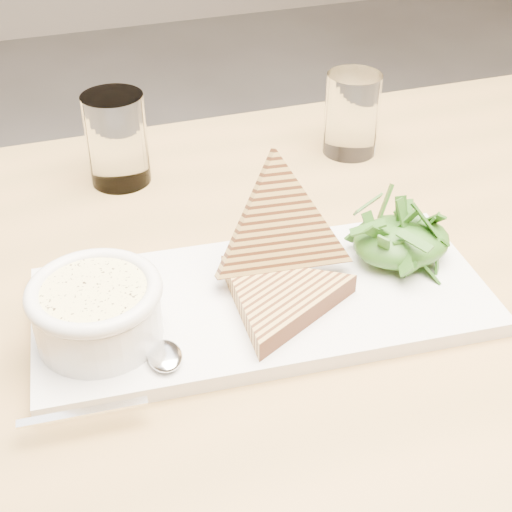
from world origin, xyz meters
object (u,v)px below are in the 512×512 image
object	(u,v)px
table_top	(256,294)
glass_near	(117,139)
soup_bowl	(98,317)
platter	(263,301)
glass_far	(352,114)

from	to	relation	value
table_top	glass_near	xyz separation A→B (m)	(-0.09, 0.26, 0.08)
table_top	soup_bowl	size ratio (longest dim) A/B	10.54
soup_bowl	glass_near	bearing A→B (deg)	75.61
glass_near	table_top	bearing A→B (deg)	-70.61
table_top	glass_near	world-z (taller)	glass_near
glass_near	soup_bowl	bearing A→B (deg)	-104.39
table_top	platter	xyz separation A→B (m)	(-0.01, -0.05, 0.03)
soup_bowl	glass_far	bearing A→B (deg)	35.72
platter	soup_bowl	bearing A→B (deg)	-178.08
table_top	platter	world-z (taller)	platter
table_top	glass_far	bearing A→B (deg)	46.09
glass_far	platter	bearing A→B (deg)	-129.85
soup_bowl	glass_near	xyz separation A→B (m)	(0.08, 0.31, 0.02)
glass_near	glass_far	distance (m)	0.31
table_top	glass_near	distance (m)	0.28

